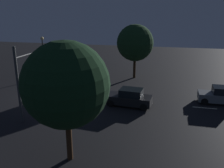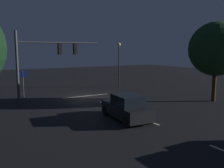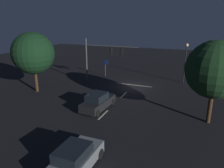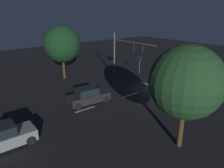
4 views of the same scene
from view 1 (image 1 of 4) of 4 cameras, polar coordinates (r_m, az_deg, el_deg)
The scene contains 11 objects.
ground_plane at distance 27.25m, azimuth -14.40°, elevation -2.48°, with size 80.00×80.00×0.00m, color black.
traffic_signal_assembly at distance 22.17m, azimuth -18.12°, elevation 4.06°, with size 7.48×0.47×6.25m.
lane_dash_far at distance 25.68m, azimuth -6.45°, elevation -3.23°, with size 2.20×0.16×0.01m, color beige.
lane_dash_mid at distance 24.38m, azimuth 6.98°, elevation -4.36°, with size 2.20×0.16×0.01m, color beige.
lane_dash_near at distance 24.53m, azimuth 21.08°, elevation -5.29°, with size 2.20×0.16×0.01m, color beige.
stop_bar at distance 27.38m, azimuth -14.92°, elevation -2.42°, with size 5.00×0.16×0.01m, color beige.
car_approaching at distance 23.25m, azimuth 4.17°, elevation -3.27°, with size 2.21×4.48×1.70m.
car_distant at distance 26.11m, azimuth 24.53°, elevation -2.52°, with size 1.93×4.38×1.70m.
street_lamp_left_kerb at distance 33.53m, azimuth -16.02°, elevation 7.78°, with size 0.44×0.44×5.57m.
tree_left_near at distance 32.36m, azimuth 5.49°, elevation 9.66°, with size 4.85×4.85×7.19m.
tree_right_near at distance 13.83m, azimuth -10.83°, elevation -0.20°, with size 5.04×5.04×7.34m.
Camera 1 is at (22.61, 12.39, 8.81)m, focal length 38.66 mm.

